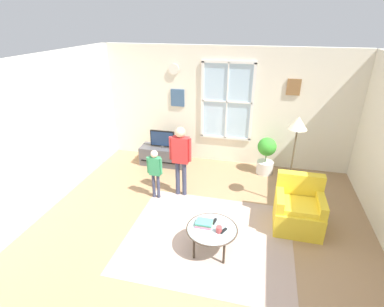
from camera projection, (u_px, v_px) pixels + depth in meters
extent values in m
cube|color=#9E7A56|center=(195.00, 243.00, 4.69)|extent=(6.25, 6.62, 0.02)
cube|color=silver|center=(226.00, 107.00, 6.82)|extent=(5.65, 0.12, 2.69)
cube|color=silver|center=(227.00, 102.00, 6.69)|extent=(1.13, 0.02, 1.73)
cube|color=white|center=(229.00, 62.00, 6.31)|extent=(1.19, 0.04, 0.06)
cube|color=white|center=(225.00, 138.00, 7.04)|extent=(1.19, 0.04, 0.06)
cube|color=white|center=(202.00, 100.00, 6.80)|extent=(0.06, 0.04, 1.73)
cube|color=white|center=(252.00, 103.00, 6.55)|extent=(0.06, 0.04, 1.73)
cube|color=white|center=(227.00, 102.00, 6.68)|extent=(0.03, 0.04, 1.73)
cube|color=white|center=(227.00, 102.00, 6.68)|extent=(1.13, 0.04, 0.03)
cube|color=#38567A|center=(178.00, 98.00, 6.92)|extent=(0.32, 0.03, 0.40)
cube|color=olive|center=(294.00, 87.00, 6.22)|extent=(0.28, 0.03, 0.34)
cylinder|color=silver|center=(174.00, 69.00, 6.66)|extent=(0.24, 0.04, 0.24)
cube|color=silver|center=(20.00, 147.00, 4.74)|extent=(0.12, 6.02, 2.69)
cube|color=tan|center=(209.00, 237.00, 4.80)|extent=(2.62, 2.26, 0.01)
cube|color=#4C4C51|center=(163.00, 155.00, 7.09)|extent=(1.05, 0.45, 0.44)
cube|color=black|center=(160.00, 162.00, 6.92)|extent=(0.95, 0.02, 0.02)
cylinder|color=#4C4C4C|center=(163.00, 146.00, 6.99)|extent=(0.08, 0.08, 0.05)
cube|color=black|center=(162.00, 138.00, 6.91)|extent=(0.57, 0.05, 0.38)
cube|color=navy|center=(162.00, 139.00, 6.89)|extent=(0.53, 0.01, 0.34)
cube|color=yellow|center=(297.00, 217.00, 4.94)|extent=(0.76, 0.72, 0.42)
cube|color=yellow|center=(300.00, 185.00, 5.02)|extent=(0.76, 0.16, 0.45)
cube|color=yellow|center=(280.00, 199.00, 4.88)|extent=(0.12, 0.65, 0.20)
cube|color=yellow|center=(321.00, 204.00, 4.74)|extent=(0.12, 0.65, 0.20)
cube|color=yellow|center=(300.00, 206.00, 4.79)|extent=(0.61, 0.50, 0.08)
cylinder|color=#99B2B7|center=(212.00, 229.00, 4.37)|extent=(0.74, 0.74, 0.02)
torus|color=#3F3328|center=(212.00, 229.00, 4.37)|extent=(0.76, 0.76, 0.02)
cylinder|color=#33281E|center=(200.00, 228.00, 4.69)|extent=(0.04, 0.04, 0.40)
cylinder|color=#33281E|center=(228.00, 233.00, 4.60)|extent=(0.04, 0.04, 0.40)
cylinder|color=#33281E|center=(194.00, 247.00, 4.31)|extent=(0.04, 0.04, 0.40)
cylinder|color=#33281E|center=(224.00, 253.00, 4.21)|extent=(0.04, 0.04, 0.40)
cube|color=#C46A8A|center=(204.00, 224.00, 4.43)|extent=(0.24, 0.19, 0.02)
cube|color=#6EB97E|center=(204.00, 223.00, 4.42)|extent=(0.25, 0.15, 0.03)
cube|color=#4DB19E|center=(204.00, 222.00, 4.41)|extent=(0.23, 0.17, 0.02)
cylinder|color=#BF3F3F|center=(219.00, 229.00, 4.27)|extent=(0.09, 0.09, 0.09)
cube|color=black|center=(223.00, 231.00, 4.30)|extent=(0.10, 0.14, 0.02)
cube|color=black|center=(214.00, 221.00, 4.50)|extent=(0.06, 0.14, 0.02)
cylinder|color=#333851|center=(178.00, 178.00, 5.83)|extent=(0.09, 0.09, 0.72)
cylinder|color=#333851|center=(184.00, 179.00, 5.80)|extent=(0.09, 0.09, 0.72)
cube|color=red|center=(181.00, 150.00, 5.56)|extent=(0.31, 0.16, 0.51)
sphere|color=#D8AD8C|center=(180.00, 132.00, 5.41)|extent=(0.19, 0.19, 0.19)
cylinder|color=red|center=(171.00, 148.00, 5.57)|extent=(0.06, 0.06, 0.46)
cylinder|color=red|center=(190.00, 150.00, 5.49)|extent=(0.06, 0.06, 0.46)
cylinder|color=#333851|center=(154.00, 186.00, 5.77)|extent=(0.06, 0.06, 0.51)
cylinder|color=#333851|center=(158.00, 186.00, 5.75)|extent=(0.06, 0.06, 0.51)
cube|color=#338C59|center=(155.00, 166.00, 5.57)|extent=(0.22, 0.11, 0.36)
sphere|color=beige|center=(154.00, 154.00, 5.47)|extent=(0.14, 0.14, 0.14)
cylinder|color=#338C59|center=(148.00, 165.00, 5.58)|extent=(0.05, 0.05, 0.32)
cylinder|color=#338C59|center=(161.00, 166.00, 5.52)|extent=(0.05, 0.05, 0.32)
cylinder|color=silver|center=(265.00, 167.00, 6.72)|extent=(0.37, 0.37, 0.28)
cylinder|color=#4C7238|center=(266.00, 158.00, 6.62)|extent=(0.02, 0.02, 0.16)
sphere|color=green|center=(267.00, 147.00, 6.50)|extent=(0.41, 0.41, 0.41)
cylinder|color=black|center=(286.00, 203.00, 5.65)|extent=(0.26, 0.26, 0.03)
cylinder|color=brown|center=(291.00, 168.00, 5.34)|extent=(0.03, 0.03, 1.52)
cone|color=beige|center=(298.00, 123.00, 4.98)|extent=(0.32, 0.32, 0.22)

